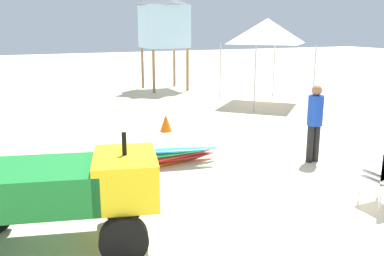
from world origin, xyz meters
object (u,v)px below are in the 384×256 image
object	(u,v)px
utility_cart	(62,189)
traffic_cone_near	(166,123)
surfboard_pile	(165,157)
lifeguard_tower	(164,21)
lifeguard_near_center	(315,118)
popup_canopy	(267,31)

from	to	relation	value
utility_cart	traffic_cone_near	distance (m)	6.23
surfboard_pile	lifeguard_tower	world-z (taller)	lifeguard_tower
lifeguard_near_center	lifeguard_tower	distance (m)	11.24
popup_canopy	traffic_cone_near	distance (m)	6.00
traffic_cone_near	surfboard_pile	bearing A→B (deg)	-111.01
surfboard_pile	lifeguard_near_center	bearing A→B (deg)	-18.24
lifeguard_near_center	traffic_cone_near	size ratio (longest dim) A/B	3.45
lifeguard_tower	traffic_cone_near	world-z (taller)	lifeguard_tower
surfboard_pile	lifeguard_near_center	world-z (taller)	lifeguard_near_center
lifeguard_near_center	lifeguard_tower	size ratio (longest dim) A/B	0.40
surfboard_pile	lifeguard_tower	bearing A→B (deg)	69.53
traffic_cone_near	lifeguard_near_center	bearing A→B (deg)	-62.84
lifeguard_near_center	popup_canopy	world-z (taller)	popup_canopy
lifeguard_near_center	lifeguard_tower	bearing A→B (deg)	85.93
popup_canopy	lifeguard_tower	size ratio (longest dim) A/B	0.75
popup_canopy	lifeguard_tower	world-z (taller)	lifeguard_tower
surfboard_pile	popup_canopy	bearing A→B (deg)	41.84
utility_cart	lifeguard_near_center	bearing A→B (deg)	15.71
popup_canopy	utility_cart	bearing A→B (deg)	-136.69
lifeguard_near_center	popup_canopy	distance (m)	7.15
surfboard_pile	lifeguard_near_center	size ratio (longest dim) A/B	1.51
lifeguard_tower	lifeguard_near_center	bearing A→B (deg)	-94.07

